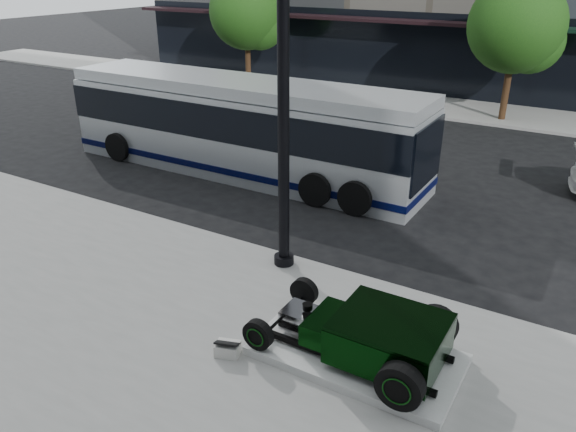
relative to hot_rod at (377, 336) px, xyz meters
The scene contains 8 objects.
ground 5.33m from the hot_rod, 119.79° to the left, with size 120.00×120.00×0.00m, color black.
sidewalk_far 18.78m from the hot_rod, 98.04° to the left, with size 70.00×4.00×0.12m, color gray.
street_trees 17.99m from the hot_rod, 94.80° to the left, with size 29.80×3.80×5.70m.
display_plinth 0.60m from the hot_rod, behind, with size 3.40×1.80×0.15m, color silver.
hot_rod is the anchor object (origin of this frame).
info_plaque 2.51m from the hot_rod, 155.30° to the right, with size 0.48×0.41×0.31m.
lamppost 4.84m from the hot_rod, 144.84° to the left, with size 0.43×0.43×7.88m.
transit_bus 10.24m from the hot_rod, 137.43° to the left, with size 12.12×2.88×2.92m.
Camera 1 is at (5.21, -11.70, 6.20)m, focal length 35.00 mm.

